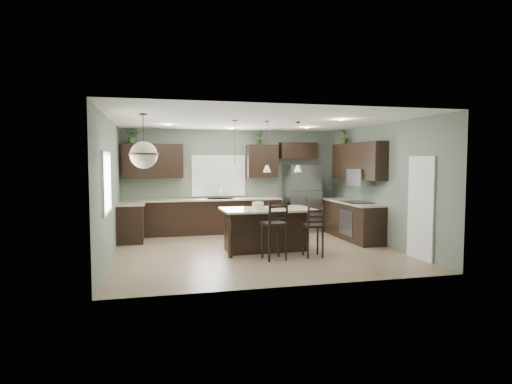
% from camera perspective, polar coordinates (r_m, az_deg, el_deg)
% --- Properties ---
extents(ground, '(6.00, 6.00, 0.00)m').
position_cam_1_polar(ground, '(9.39, -0.02, -7.81)').
color(ground, '#9E8466').
rests_on(ground, ground).
extents(pantry_door, '(0.04, 0.82, 2.04)m').
position_cam_1_polar(pantry_door, '(9.03, 21.11, -2.00)').
color(pantry_door, white).
rests_on(pantry_door, ground).
extents(window_back, '(1.35, 0.02, 1.00)m').
position_cam_1_polar(window_back, '(11.81, -5.01, 2.18)').
color(window_back, white).
rests_on(window_back, room_shell).
extents(window_left, '(0.02, 1.10, 1.00)m').
position_cam_1_polar(window_left, '(8.19, -19.40, 1.17)').
color(window_left, white).
rests_on(window_left, room_shell).
extents(left_return_cabs, '(0.60, 0.90, 0.90)m').
position_cam_1_polar(left_return_cabs, '(10.75, -16.39, -4.03)').
color(left_return_cabs, black).
rests_on(left_return_cabs, ground).
extents(left_return_countertop, '(0.66, 0.96, 0.04)m').
position_cam_1_polar(left_return_countertop, '(10.70, -16.33, -1.53)').
color(left_return_countertop, '#C6B995').
rests_on(left_return_countertop, left_return_cabs).
extents(back_lower_cabs, '(4.20, 0.60, 0.90)m').
position_cam_1_polar(back_lower_cabs, '(11.55, -6.98, -3.35)').
color(back_lower_cabs, black).
rests_on(back_lower_cabs, ground).
extents(back_countertop, '(4.20, 0.66, 0.04)m').
position_cam_1_polar(back_countertop, '(11.48, -6.99, -1.03)').
color(back_countertop, '#C6B995').
rests_on(back_countertop, back_lower_cabs).
extents(sink_inset, '(0.70, 0.45, 0.01)m').
position_cam_1_polar(sink_inset, '(11.54, -4.77, -0.92)').
color(sink_inset, gray).
rests_on(sink_inset, back_countertop).
extents(faucet, '(0.02, 0.02, 0.28)m').
position_cam_1_polar(faucet, '(11.50, -4.75, -0.21)').
color(faucet, silver).
rests_on(faucet, back_countertop).
extents(back_upper_left, '(1.55, 0.34, 0.90)m').
position_cam_1_polar(back_upper_left, '(11.52, -13.58, 4.03)').
color(back_upper_left, black).
rests_on(back_upper_left, room_shell).
extents(back_upper_right, '(0.85, 0.34, 0.90)m').
position_cam_1_polar(back_upper_right, '(11.89, 0.83, 4.14)').
color(back_upper_right, black).
rests_on(back_upper_right, room_shell).
extents(fridge_header, '(1.05, 0.34, 0.45)m').
position_cam_1_polar(fridge_header, '(12.19, 5.64, 5.52)').
color(fridge_header, black).
rests_on(fridge_header, room_shell).
extents(right_lower_cabs, '(0.60, 2.35, 0.90)m').
position_cam_1_polar(right_lower_cabs, '(11.04, 12.68, -3.76)').
color(right_lower_cabs, black).
rests_on(right_lower_cabs, ground).
extents(right_countertop, '(0.66, 2.35, 0.04)m').
position_cam_1_polar(right_countertop, '(10.98, 12.62, -1.33)').
color(right_countertop, '#C6B995').
rests_on(right_countertop, right_lower_cabs).
extents(cooktop, '(0.58, 0.75, 0.02)m').
position_cam_1_polar(cooktop, '(10.73, 13.27, -1.33)').
color(cooktop, black).
rests_on(cooktop, right_countertop).
extents(wall_oven_front, '(0.01, 0.72, 0.60)m').
position_cam_1_polar(wall_oven_front, '(10.66, 11.85, -4.02)').
color(wall_oven_front, gray).
rests_on(wall_oven_front, right_lower_cabs).
extents(right_upper_cabs, '(0.34, 2.35, 0.90)m').
position_cam_1_polar(right_upper_cabs, '(11.00, 13.41, 4.04)').
color(right_upper_cabs, black).
rests_on(right_upper_cabs, room_shell).
extents(microwave, '(0.40, 0.75, 0.40)m').
position_cam_1_polar(microwave, '(10.74, 13.80, 1.90)').
color(microwave, gray).
rests_on(microwave, right_upper_cabs).
extents(refrigerator, '(0.90, 0.74, 1.85)m').
position_cam_1_polar(refrigerator, '(11.97, 6.15, -0.80)').
color(refrigerator, gray).
rests_on(refrigerator, ground).
extents(kitchen_island, '(1.96, 1.13, 0.92)m').
position_cam_1_polar(kitchen_island, '(9.27, 1.46, -5.05)').
color(kitchen_island, black).
rests_on(kitchen_island, ground).
extents(serving_dish, '(0.24, 0.24, 0.14)m').
position_cam_1_polar(serving_dish, '(9.15, 0.26, -1.81)').
color(serving_dish, silver).
rests_on(serving_dish, kitchen_island).
extents(bar_stool_center, '(0.49, 0.49, 1.18)m').
position_cam_1_polar(bar_stool_center, '(8.44, 2.44, -5.09)').
color(bar_stool_center, black).
rests_on(bar_stool_center, ground).
extents(bar_stool_right, '(0.41, 0.41, 1.05)m').
position_cam_1_polar(bar_stool_right, '(8.76, 7.60, -5.21)').
color(bar_stool_right, black).
rests_on(bar_stool_right, ground).
extents(pendant_left, '(0.17, 0.17, 1.10)m').
position_cam_1_polar(pendant_left, '(9.00, -2.84, 6.09)').
color(pendant_left, white).
rests_on(pendant_left, room_shell).
extents(pendant_center, '(0.17, 0.17, 1.10)m').
position_cam_1_polar(pendant_center, '(9.16, 1.48, 6.05)').
color(pendant_center, silver).
rests_on(pendant_center, room_shell).
extents(pendant_right, '(0.17, 0.17, 1.10)m').
position_cam_1_polar(pendant_right, '(9.38, 5.61, 5.99)').
color(pendant_right, silver).
rests_on(pendant_right, room_shell).
extents(chandelier, '(0.53, 0.53, 1.00)m').
position_cam_1_polar(chandelier, '(8.03, -14.78, 6.58)').
color(chandelier, beige).
rests_on(chandelier, room_shell).
extents(plant_back_left, '(0.39, 0.35, 0.38)m').
position_cam_1_polar(plant_back_left, '(11.52, -16.13, 7.18)').
color(plant_back_left, '#315625').
rests_on(plant_back_left, back_upper_left).
extents(plant_back_right, '(0.20, 0.16, 0.36)m').
position_cam_1_polar(plant_back_right, '(11.85, 0.43, 7.19)').
color(plant_back_right, '#305A27').
rests_on(plant_back_right, back_upper_right).
extents(plant_right_wall, '(0.27, 0.27, 0.37)m').
position_cam_1_polar(plant_right_wall, '(11.67, 11.66, 7.19)').
color(plant_right_wall, '#2E4A20').
rests_on(plant_right_wall, right_upper_cabs).
extents(room_shell, '(6.00, 6.00, 6.00)m').
position_cam_1_polar(room_shell, '(9.19, -0.02, 2.61)').
color(room_shell, slate).
rests_on(room_shell, ground).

